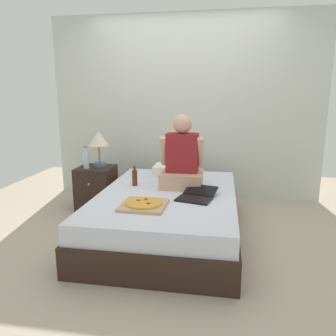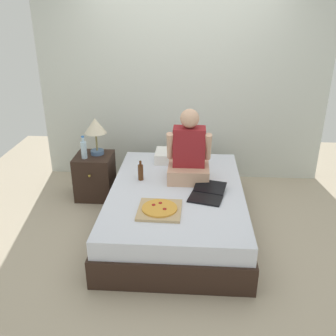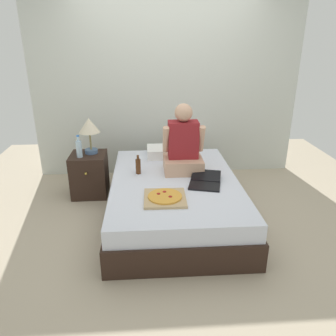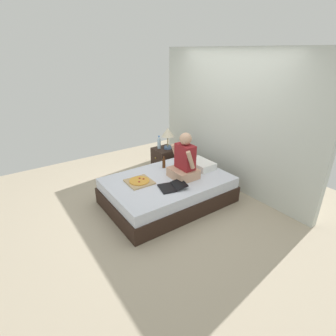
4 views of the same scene
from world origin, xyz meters
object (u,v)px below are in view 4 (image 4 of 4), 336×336
at_px(person_seated, 184,161).
at_px(nightstand_left, 165,160).
at_px(lamp_on_left_nightstand, 168,134).
at_px(water_bottle, 159,143).
at_px(bed, 168,190).
at_px(laptop, 171,187).
at_px(beer_bottle_on_bed, 164,163).
at_px(pizza_box, 139,182).

bearing_deg(person_seated, nightstand_left, 161.25).
height_order(lamp_on_left_nightstand, water_bottle, lamp_on_left_nightstand).
height_order(bed, water_bottle, water_bottle).
bearing_deg(laptop, beer_bottle_on_bed, 153.93).
distance_m(water_bottle, laptop, 1.60).
distance_m(bed, beer_bottle_on_bed, 0.55).
bearing_deg(pizza_box, lamp_on_left_nightstand, 126.41).
distance_m(water_bottle, person_seated, 1.28).
height_order(lamp_on_left_nightstand, pizza_box, lamp_on_left_nightstand).
height_order(lamp_on_left_nightstand, laptop, lamp_on_left_nightstand).
height_order(water_bottle, laptop, water_bottle).
height_order(bed, person_seated, person_seated).
relative_size(lamp_on_left_nightstand, person_seated, 0.58).
height_order(pizza_box, beer_bottle_on_bed, beer_bottle_on_bed).
distance_m(bed, lamp_on_left_nightstand, 1.38).
distance_m(person_seated, pizza_box, 0.81).
relative_size(water_bottle, person_seated, 0.35).
bearing_deg(bed, beer_bottle_on_bed, 154.28).
bearing_deg(nightstand_left, bed, -31.92).
bearing_deg(lamp_on_left_nightstand, water_bottle, -130.60).
distance_m(bed, pizza_box, 0.55).
height_order(person_seated, pizza_box, person_seated).
bearing_deg(person_seated, laptop, -64.87).
bearing_deg(beer_bottle_on_bed, person_seated, 6.80).
relative_size(bed, lamp_on_left_nightstand, 4.62).
bearing_deg(laptop, lamp_on_left_nightstand, 146.93).
xyz_separation_m(person_seated, pizza_box, (-0.25, -0.73, -0.27)).
bearing_deg(bed, laptop, -26.53).
bearing_deg(pizza_box, nightstand_left, 128.88).
bearing_deg(person_seated, bed, -114.45).
bearing_deg(bed, lamp_on_left_nightstand, 145.09).
bearing_deg(pizza_box, laptop, 35.44).
bearing_deg(pizza_box, beer_bottle_on_bed, 111.65).
distance_m(laptop, pizza_box, 0.55).
distance_m(pizza_box, beer_bottle_on_bed, 0.72).
bearing_deg(nightstand_left, pizza_box, -51.12).
bearing_deg(nightstand_left, laptop, -30.74).
relative_size(nightstand_left, lamp_on_left_nightstand, 1.21).
bearing_deg(person_seated, water_bottle, 166.25).
bearing_deg(person_seated, pizza_box, -109.27).
bearing_deg(pizza_box, person_seated, 70.73).
relative_size(lamp_on_left_nightstand, water_bottle, 1.63).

